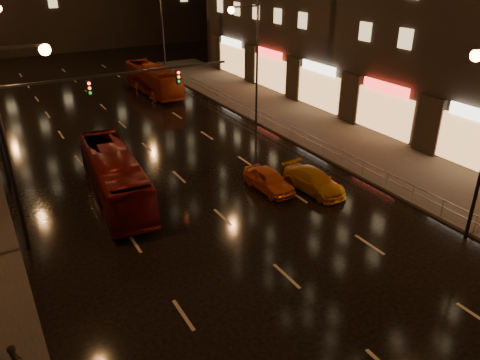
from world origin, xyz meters
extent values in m
plane|color=black|center=(0.00, 20.00, 0.00)|extent=(140.00, 140.00, 0.00)
cube|color=#38332D|center=(13.50, 15.00, 0.07)|extent=(7.00, 70.00, 0.15)
cube|color=black|center=(-2.00, 20.00, 6.10)|extent=(15.20, 0.14, 0.14)
cube|color=black|center=(-4.00, 20.00, 5.45)|extent=(0.32, 0.18, 0.95)
cube|color=black|center=(2.00, 20.00, 5.45)|extent=(0.32, 0.18, 0.95)
sphere|color=#FF1E19|center=(-4.00, 19.88, 5.75)|extent=(0.18, 0.18, 0.18)
sphere|color=orange|center=(7.30, 2.00, 9.30)|extent=(0.50, 0.50, 0.50)
cylinder|color=#99999E|center=(10.20, 44.00, 0.65)|extent=(0.04, 0.04, 1.00)
cube|color=#99999E|center=(10.20, 18.00, 1.10)|extent=(0.05, 56.00, 0.05)
cube|color=#99999E|center=(10.20, 18.00, 0.70)|extent=(0.05, 56.00, 0.05)
imported|color=#5C0F0D|center=(-4.28, 15.18, 1.42)|extent=(3.32, 10.40, 2.85)
imported|color=#942C0E|center=(6.00, 36.35, 1.42)|extent=(2.60, 10.22, 2.83)
imported|color=#D35713|center=(4.00, 11.55, 0.66)|extent=(1.71, 3.94, 1.32)
imported|color=orange|center=(6.29, 10.09, 0.64)|extent=(2.11, 4.54, 1.28)
camera|label=1|loc=(-10.28, -9.59, 12.86)|focal=35.00mm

